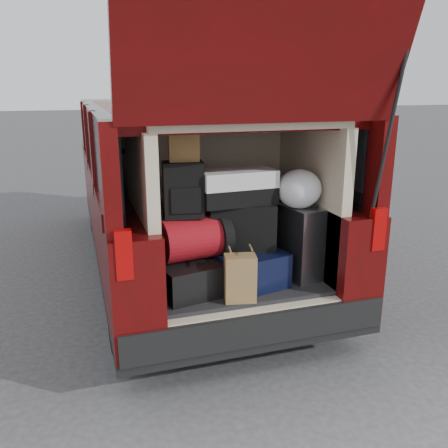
{
  "coord_description": "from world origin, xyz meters",
  "views": [
    {
      "loc": [
        -1.09,
        -2.98,
        1.96
      ],
      "look_at": [
        -0.08,
        0.2,
        0.99
      ],
      "focal_mm": 38.0,
      "sensor_mm": 36.0,
      "label": 1
    }
  ],
  "objects": [
    {
      "name": "navy_hardshell",
      "position": [
        0.05,
        0.14,
        0.68
      ],
      "size": [
        0.59,
        0.67,
        0.26
      ],
      "primitive_type": "cube",
      "rotation": [
        0.0,
        0.0,
        0.21
      ],
      "color": "black",
      "rests_on": "load_floor"
    },
    {
      "name": "load_floor",
      "position": [
        0.0,
        0.28,
        0.28
      ],
      "size": [
        1.24,
        1.05,
        0.55
      ],
      "primitive_type": "cube",
      "color": "black",
      "rests_on": "ground"
    },
    {
      "name": "kraft_bag",
      "position": [
        -0.08,
        -0.18,
        0.71
      ],
      "size": [
        0.23,
        0.17,
        0.33
      ],
      "primitive_type": "cube",
      "rotation": [
        0.0,
        0.0,
        -0.2
      ],
      "color": "olive",
      "rests_on": "load_floor"
    },
    {
      "name": "ground",
      "position": [
        0.0,
        0.0,
        0.0
      ],
      "size": [
        80.0,
        80.0,
        0.0
      ],
      "primitive_type": "plane",
      "color": "#333336",
      "rests_on": "ground"
    },
    {
      "name": "backpack",
      "position": [
        -0.39,
        0.14,
        1.28
      ],
      "size": [
        0.29,
        0.19,
        0.39
      ],
      "primitive_type": "cube",
      "rotation": [
        0.0,
        0.0,
        -0.11
      ],
      "color": "black",
      "rests_on": "red_duffel"
    },
    {
      "name": "grocery_sack_lower",
      "position": [
        -0.37,
        0.18,
        1.57
      ],
      "size": [
        0.23,
        0.2,
        0.18
      ],
      "primitive_type": "cube",
      "rotation": [
        0.0,
        0.0,
        -0.16
      ],
      "color": "olive",
      "rests_on": "backpack"
    },
    {
      "name": "minivan",
      "position": [
        0.0,
        1.86,
        0.91
      ],
      "size": [
        1.9,
        5.35,
        2.77
      ],
      "color": "black",
      "rests_on": "ground"
    },
    {
      "name": "plastic_bag_right",
      "position": [
        0.45,
        0.06,
        1.25
      ],
      "size": [
        0.34,
        0.32,
        0.28
      ],
      "primitive_type": "ellipsoid",
      "rotation": [
        0.0,
        0.0,
        0.05
      ],
      "color": "silver",
      "rests_on": "silver_roller"
    },
    {
      "name": "silver_roller",
      "position": [
        0.49,
        0.09,
        0.83
      ],
      "size": [
        0.3,
        0.41,
        0.56
      ],
      "primitive_type": "cube",
      "rotation": [
        0.0,
        0.0,
        0.2
      ],
      "color": "silver",
      "rests_on": "load_floor"
    },
    {
      "name": "black_hardshell",
      "position": [
        -0.4,
        0.14,
        0.66
      ],
      "size": [
        0.52,
        0.64,
        0.23
      ],
      "primitive_type": "cube",
      "rotation": [
        0.0,
        0.0,
        0.19
      ],
      "color": "black",
      "rests_on": "load_floor"
    },
    {
      "name": "red_duffel",
      "position": [
        -0.33,
        0.12,
        0.93
      ],
      "size": [
        0.52,
        0.38,
        0.31
      ],
      "primitive_type": "cube",
      "rotation": [
        0.0,
        0.0,
        0.15
      ],
      "color": "maroon",
      "rests_on": "black_hardshell"
    },
    {
      "name": "twotone_duffel",
      "position": [
        0.0,
        0.16,
        1.27
      ],
      "size": [
        0.56,
        0.31,
        0.24
      ],
      "primitive_type": "cube",
      "rotation": [
        0.0,
        0.0,
        0.06
      ],
      "color": "silver",
      "rests_on": "black_soft_case"
    },
    {
      "name": "black_soft_case",
      "position": [
        0.04,
        0.17,
        0.98
      ],
      "size": [
        0.52,
        0.37,
        0.34
      ],
      "primitive_type": "cube",
      "rotation": [
        0.0,
        0.0,
        -0.2
      ],
      "color": "black",
      "rests_on": "navy_hardshell"
    }
  ]
}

